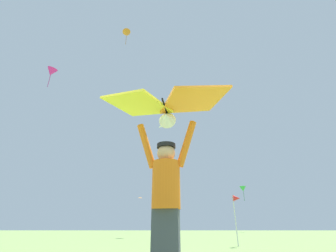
# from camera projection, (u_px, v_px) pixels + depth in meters

# --- Properties ---
(kite_flyer_person) EXTENTS (0.81, 0.38, 1.92)m
(kite_flyer_person) POSITION_uv_depth(u_px,v_px,m) (166.00, 199.00, 2.65)
(kite_flyer_person) COLOR #424751
(kite_flyer_person) RESTS_ON ground
(held_stunt_kite) EXTENTS (1.77, 1.04, 0.40)m
(held_stunt_kite) POSITION_uv_depth(u_px,v_px,m) (166.00, 106.00, 3.08)
(held_stunt_kite) COLOR black
(distant_kite_white_mid_left) EXTENTS (0.70, 0.74, 0.35)m
(distant_kite_white_mid_left) POSITION_uv_depth(u_px,v_px,m) (162.00, 126.00, 21.56)
(distant_kite_white_mid_left) COLOR white
(distant_kite_orange_mid_right) EXTENTS (0.77, 0.77, 0.18)m
(distant_kite_orange_mid_right) POSITION_uv_depth(u_px,v_px,m) (140.00, 198.00, 33.75)
(distant_kite_orange_mid_right) COLOR orange
(distant_kite_green_far_center) EXTENTS (1.47, 1.47, 2.31)m
(distant_kite_green_far_center) POSITION_uv_depth(u_px,v_px,m) (243.00, 189.00, 36.85)
(distant_kite_green_far_center) COLOR green
(distant_kite_orange_low_left) EXTENTS (1.22, 1.22, 2.09)m
(distant_kite_orange_low_left) POSITION_uv_depth(u_px,v_px,m) (127.00, 33.00, 24.63)
(distant_kite_orange_low_left) COLOR orange
(distant_kite_magenta_high_right) EXTENTS (1.12, 1.04, 2.21)m
(distant_kite_magenta_high_right) POSITION_uv_depth(u_px,v_px,m) (51.00, 72.00, 21.35)
(distant_kite_magenta_high_right) COLOR #DB2393
(marker_flag) EXTENTS (0.30, 0.24, 1.81)m
(marker_flag) POSITION_uv_depth(u_px,v_px,m) (236.00, 201.00, 8.86)
(marker_flag) COLOR silver
(marker_flag) RESTS_ON ground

